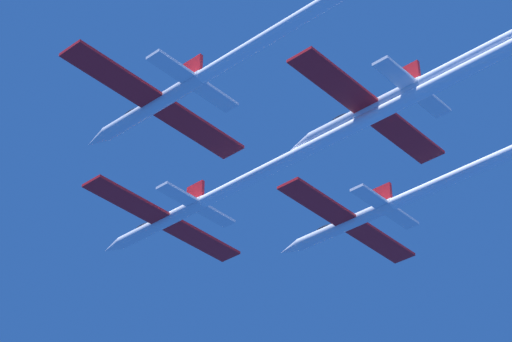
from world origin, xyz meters
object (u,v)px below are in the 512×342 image
(jet_lead, at_px, (253,177))
(jet_slot, at_px, (479,54))
(jet_left_wing, at_px, (241,53))
(jet_right_wing, at_px, (467,171))

(jet_lead, xyz_separation_m, jet_slot, (0.11, -25.05, 0.99))
(jet_left_wing, bearing_deg, jet_slot, -48.01)
(jet_lead, height_order, jet_slot, jet_slot)
(jet_right_wing, distance_m, jet_slot, 16.10)
(jet_lead, distance_m, jet_right_wing, 20.40)
(jet_right_wing, xyz_separation_m, jet_slot, (-13.02, -9.44, 0.81))
(jet_right_wing, relative_size, jet_slot, 1.14)
(jet_slot, bearing_deg, jet_right_wing, 35.93)
(jet_lead, bearing_deg, jet_right_wing, -49.93)
(jet_left_wing, bearing_deg, jet_lead, 38.50)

